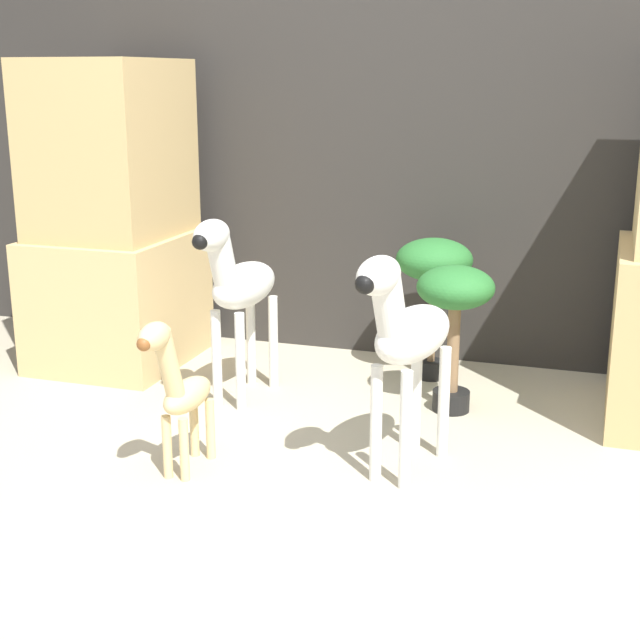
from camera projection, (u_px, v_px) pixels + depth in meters
name	position (u px, v px, depth m)	size (l,w,h in m)	color
ground_plane	(292.00, 498.00, 2.70)	(14.00, 14.00, 0.00)	#B2A88E
wall_back	(411.00, 108.00, 3.82)	(6.40, 0.08, 2.20)	#2D2B28
rock_pillar_left	(114.00, 224.00, 3.85)	(0.60, 0.69, 1.30)	tan
zebra_right	(406.00, 333.00, 2.74)	(0.26, 0.55, 0.75)	silver
zebra_left	(238.00, 284.00, 3.39)	(0.21, 0.55, 0.75)	silver
giraffe_figurine	(179.00, 386.00, 2.78)	(0.11, 0.39, 0.54)	#E0C184
potted_palm_front	(455.00, 302.00, 3.29)	(0.29, 0.29, 0.56)	black
potted_palm_back	(434.00, 267.00, 3.64)	(0.31, 0.31, 0.60)	black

